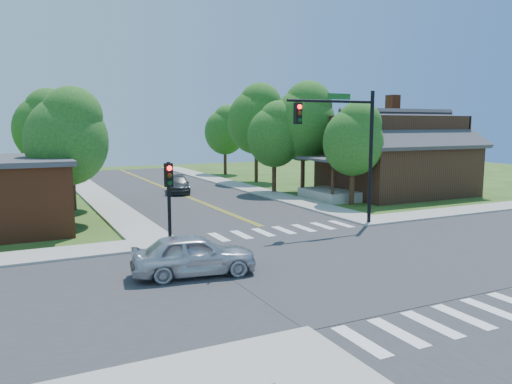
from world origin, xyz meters
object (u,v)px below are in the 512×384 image
signal_mast_ne (346,136)px  car_dgrey (178,185)px  signal_pole_nw (169,188)px  house_ne (396,152)px  car_silver (194,255)px

signal_mast_ne → car_dgrey: (-3.88, 16.65, -4.20)m
signal_pole_nw → car_dgrey: signal_pole_nw is taller
signal_pole_nw → house_ne: size_ratio=0.29×
house_ne → signal_mast_ne: bearing=-142.3°
signal_pole_nw → house_ne: bearing=22.7°
signal_pole_nw → car_silver: size_ratio=0.81×
house_ne → car_silver: house_ne is taller
house_ne → car_silver: 25.15m
signal_pole_nw → car_dgrey: size_ratio=0.79×
signal_pole_nw → car_dgrey: (5.63, 16.67, -2.01)m
signal_mast_ne → house_ne: (11.19, 8.65, -1.52)m
signal_pole_nw → car_silver: signal_pole_nw is taller
house_ne → car_silver: (-21.20, -13.28, -2.57)m
car_silver → signal_mast_ne: bearing=-56.2°
car_dgrey → car_silver: bearing=-90.2°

